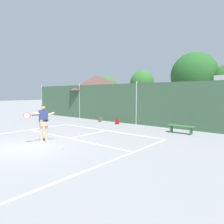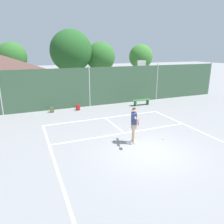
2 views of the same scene
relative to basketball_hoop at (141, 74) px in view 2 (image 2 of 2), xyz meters
name	(u,v)px [view 2 (image 2 of 2)]	position (x,y,z in m)	size (l,w,h in m)	color
ground_plane	(148,152)	(-5.56, -10.35, -2.31)	(120.00, 120.00, 0.00)	gray
court_markings	(141,146)	(-5.56, -9.70, -2.31)	(8.30, 11.10, 0.01)	white
chainlink_fence	(89,87)	(-5.56, -1.35, -0.73)	(26.09, 0.09, 3.31)	#38563D
basketball_hoop	(141,74)	(0.00, 0.00, 0.00)	(0.90, 0.67, 3.55)	yellow
treeline_backdrop	(67,55)	(-5.19, 8.88, 1.59)	(25.92, 4.59, 6.90)	brown
tennis_player	(134,122)	(-5.75, -9.28, -1.20)	(0.50, 1.39, 1.85)	silver
tennis_ball	(163,139)	(-4.05, -9.43, -2.28)	(0.07, 0.07, 0.07)	#CCE033
backpack_olive	(52,110)	(-8.73, -2.01, -2.12)	(0.29, 0.26, 0.46)	#566038
backpack_red	(78,108)	(-6.78, -2.19, -2.12)	(0.30, 0.28, 0.46)	maroon
courtside_bench	(142,101)	(-1.48, -2.78, -1.95)	(1.60, 0.36, 0.48)	#336B38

